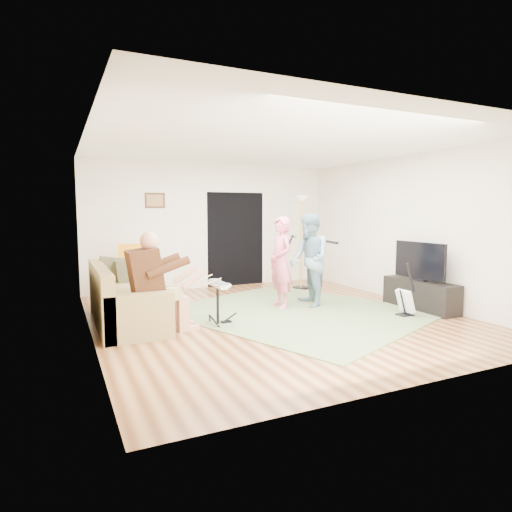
% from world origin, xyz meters
% --- Properties ---
extents(floor, '(6.00, 6.00, 0.00)m').
position_xyz_m(floor, '(0.00, 0.00, 0.00)').
color(floor, brown).
rests_on(floor, ground).
extents(walls, '(5.50, 6.00, 2.70)m').
position_xyz_m(walls, '(0.00, 0.00, 1.35)').
color(walls, silver).
rests_on(walls, floor).
extents(ceiling, '(6.00, 6.00, 0.00)m').
position_xyz_m(ceiling, '(0.00, 0.00, 2.70)').
color(ceiling, white).
rests_on(ceiling, walls).
extents(window_blinds, '(0.00, 2.05, 2.05)m').
position_xyz_m(window_blinds, '(-2.74, 0.20, 1.55)').
color(window_blinds, '#995F2F').
rests_on(window_blinds, walls).
extents(doorway, '(2.10, 0.00, 2.10)m').
position_xyz_m(doorway, '(0.55, 2.99, 1.05)').
color(doorway, black).
rests_on(doorway, walls).
extents(picture_frame, '(0.42, 0.03, 0.32)m').
position_xyz_m(picture_frame, '(-1.25, 2.99, 1.90)').
color(picture_frame, '#3F2314').
rests_on(picture_frame, walls).
extents(area_rug, '(4.53, 4.80, 0.02)m').
position_xyz_m(area_rug, '(0.47, 0.10, 0.01)').
color(area_rug, '#5B6F43').
rests_on(area_rug, floor).
extents(sofa, '(0.90, 2.19, 0.89)m').
position_xyz_m(sofa, '(-2.30, 0.59, 0.30)').
color(sofa, '#967F4B').
rests_on(sofa, floor).
extents(drummer, '(0.91, 0.51, 1.40)m').
position_xyz_m(drummer, '(-1.87, -0.06, 0.55)').
color(drummer, '#492714').
rests_on(drummer, sofa).
extents(drum_kit, '(0.36, 0.64, 0.66)m').
position_xyz_m(drum_kit, '(-1.00, -0.06, 0.29)').
color(drum_kit, black).
rests_on(drum_kit, floor).
extents(singer, '(0.39, 0.59, 1.59)m').
position_xyz_m(singer, '(0.38, 0.54, 0.79)').
color(singer, '#DB5F7D').
rests_on(singer, floor).
extents(microphone, '(0.06, 0.06, 0.24)m').
position_xyz_m(microphone, '(0.58, 0.54, 1.19)').
color(microphone, black).
rests_on(microphone, singer).
extents(guitarist, '(0.79, 0.92, 1.65)m').
position_xyz_m(guitarist, '(0.90, 0.44, 0.83)').
color(guitarist, '#6B8C9D').
rests_on(guitarist, floor).
extents(guitar_held, '(0.24, 0.61, 0.26)m').
position_xyz_m(guitar_held, '(1.10, 0.44, 1.12)').
color(guitar_held, silver).
rests_on(guitar_held, guitarist).
extents(guitar_spare, '(0.31, 0.28, 0.86)m').
position_xyz_m(guitar_spare, '(1.90, -0.86, 0.25)').
color(guitar_spare, black).
rests_on(guitar_spare, floor).
extents(torchiere_lamp, '(0.36, 0.36, 2.01)m').
position_xyz_m(torchiere_lamp, '(1.67, 2.00, 1.38)').
color(torchiere_lamp, black).
rests_on(torchiere_lamp, floor).
extents(dining_chair, '(0.53, 0.56, 1.07)m').
position_xyz_m(dining_chair, '(-1.92, 2.10, 0.38)').
color(dining_chair, '#DAB58D').
rests_on(dining_chair, floor).
extents(tv_cabinet, '(0.40, 1.40, 0.50)m').
position_xyz_m(tv_cabinet, '(2.50, -0.60, 0.25)').
color(tv_cabinet, black).
rests_on(tv_cabinet, floor).
extents(television, '(0.06, 1.06, 0.62)m').
position_xyz_m(television, '(2.45, -0.60, 0.85)').
color(television, black).
rests_on(television, tv_cabinet).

